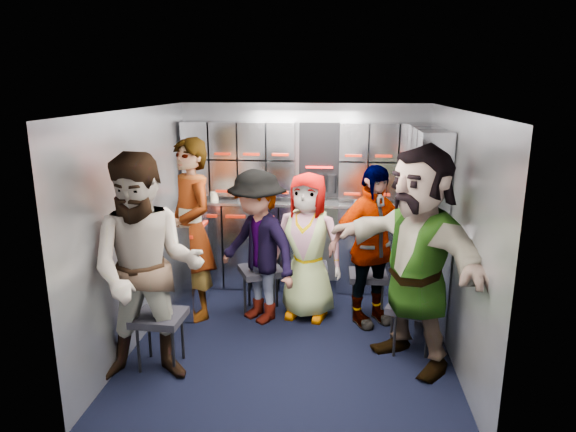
# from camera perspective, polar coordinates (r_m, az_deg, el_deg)

# --- Properties ---
(floor) EXTENTS (3.00, 3.00, 0.00)m
(floor) POSITION_cam_1_polar(r_m,az_deg,el_deg) (4.92, 0.43, -13.51)
(floor) COLOR black
(floor) RESTS_ON ground
(wall_back) EXTENTS (2.80, 0.04, 2.10)m
(wall_back) POSITION_cam_1_polar(r_m,az_deg,el_deg) (5.97, 1.77, 2.32)
(wall_back) COLOR #9AA0A8
(wall_back) RESTS_ON ground
(wall_left) EXTENTS (0.04, 3.00, 2.10)m
(wall_left) POSITION_cam_1_polar(r_m,az_deg,el_deg) (4.85, -16.26, -1.16)
(wall_left) COLOR #9AA0A8
(wall_left) RESTS_ON ground
(wall_right) EXTENTS (0.04, 3.00, 2.10)m
(wall_right) POSITION_cam_1_polar(r_m,az_deg,el_deg) (4.62, 18.05, -2.08)
(wall_right) COLOR #9AA0A8
(wall_right) RESTS_ON ground
(ceiling) EXTENTS (2.80, 3.00, 0.02)m
(ceiling) POSITION_cam_1_polar(r_m,az_deg,el_deg) (4.35, 0.49, 11.73)
(ceiling) COLOR silver
(ceiling) RESTS_ON wall_back
(cart_bank_back) EXTENTS (2.68, 0.38, 0.99)m
(cart_bank_back) POSITION_cam_1_polar(r_m,az_deg,el_deg) (5.91, 1.58, -3.37)
(cart_bank_back) COLOR #A1A6B1
(cart_bank_back) RESTS_ON ground
(cart_bank_left) EXTENTS (0.38, 0.76, 0.99)m
(cart_bank_left) POSITION_cam_1_polar(r_m,az_deg,el_deg) (5.45, -11.63, -5.28)
(cart_bank_left) COLOR #A1A6B1
(cart_bank_left) RESTS_ON ground
(counter) EXTENTS (2.68, 0.42, 0.03)m
(counter) POSITION_cam_1_polar(r_m,az_deg,el_deg) (5.77, 1.62, 1.54)
(counter) COLOR silver
(counter) RESTS_ON cart_bank_back
(locker_bank_back) EXTENTS (2.68, 0.28, 0.82)m
(locker_bank_back) POSITION_cam_1_polar(r_m,az_deg,el_deg) (5.75, 1.70, 6.30)
(locker_bank_back) COLOR #A1A6B1
(locker_bank_back) RESTS_ON wall_back
(locker_bank_right) EXTENTS (0.28, 1.00, 0.82)m
(locker_bank_right) POSITION_cam_1_polar(r_m,az_deg,el_deg) (5.16, 15.21, 4.85)
(locker_bank_right) COLOR #A1A6B1
(locker_bank_right) RESTS_ON wall_right
(right_cabinet) EXTENTS (0.28, 1.20, 1.00)m
(right_cabinet) POSITION_cam_1_polar(r_m,az_deg,el_deg) (5.32, 14.67, -5.90)
(right_cabinet) COLOR #A1A6B1
(right_cabinet) RESTS_ON ground
(coffee_niche) EXTENTS (0.46, 0.16, 0.84)m
(coffee_niche) POSITION_cam_1_polar(r_m,az_deg,el_deg) (5.80, 3.52, 6.15)
(coffee_niche) COLOR black
(coffee_niche) RESTS_ON wall_back
(red_latch_strip) EXTENTS (2.60, 0.02, 0.03)m
(red_latch_strip) POSITION_cam_1_polar(r_m,az_deg,el_deg) (5.61, 1.46, -0.26)
(red_latch_strip) COLOR #AD1A08
(red_latch_strip) RESTS_ON cart_bank_back
(jump_seat_near_left) EXTENTS (0.41, 0.39, 0.47)m
(jump_seat_near_left) POSITION_cam_1_polar(r_m,az_deg,el_deg) (4.45, -14.09, -11.15)
(jump_seat_near_left) COLOR black
(jump_seat_near_left) RESTS_ON ground
(jump_seat_mid_left) EXTENTS (0.53, 0.52, 0.48)m
(jump_seat_mid_left) POSITION_cam_1_polar(r_m,az_deg,el_deg) (5.30, -3.02, -6.35)
(jump_seat_mid_left) COLOR black
(jump_seat_mid_left) RESTS_ON ground
(jump_seat_center) EXTENTS (0.42, 0.41, 0.47)m
(jump_seat_center) POSITION_cam_1_polar(r_m,az_deg,el_deg) (5.39, 2.26, -6.12)
(jump_seat_center) COLOR black
(jump_seat_center) RESTS_ON ground
(jump_seat_mid_right) EXTENTS (0.39, 0.37, 0.45)m
(jump_seat_mid_right) POSITION_cam_1_polar(r_m,az_deg,el_deg) (5.31, 8.88, -6.79)
(jump_seat_mid_right) COLOR black
(jump_seat_mid_right) RESTS_ON ground
(jump_seat_near_right) EXTENTS (0.47, 0.46, 0.44)m
(jump_seat_near_right) POSITION_cam_1_polar(r_m,az_deg,el_deg) (4.69, 13.42, -10.13)
(jump_seat_near_right) COLOR black
(jump_seat_near_right) RESTS_ON ground
(attendant_standing) EXTENTS (0.76, 0.79, 1.81)m
(attendant_standing) POSITION_cam_1_polar(r_m,az_deg,el_deg) (5.17, -10.69, -1.51)
(attendant_standing) COLOR black
(attendant_standing) RESTS_ON ground
(attendant_arc_a) EXTENTS (1.00, 0.84, 1.83)m
(attendant_arc_a) POSITION_cam_1_polar(r_m,az_deg,el_deg) (4.11, -15.36, -5.90)
(attendant_arc_a) COLOR black
(attendant_arc_a) RESTS_ON ground
(attendant_arc_b) EXTENTS (1.12, 1.06, 1.53)m
(attendant_arc_b) POSITION_cam_1_polar(r_m,az_deg,el_deg) (5.02, -3.38, -3.46)
(attendant_arc_b) COLOR black
(attendant_arc_b) RESTS_ON ground
(attendant_arc_c) EXTENTS (0.81, 0.61, 1.48)m
(attendant_arc_c) POSITION_cam_1_polar(r_m,az_deg,el_deg) (5.11, 2.18, -3.38)
(attendant_arc_c) COLOR black
(attendant_arc_c) RESTS_ON ground
(attendant_arc_d) EXTENTS (0.99, 0.82, 1.58)m
(attendant_arc_d) POSITION_cam_1_polar(r_m,az_deg,el_deg) (5.01, 9.16, -3.34)
(attendant_arc_d) COLOR black
(attendant_arc_d) RESTS_ON ground
(attendant_arc_e) EXTENTS (1.51, 1.70, 1.87)m
(attendant_arc_e) POSITION_cam_1_polar(r_m,az_deg,el_deg) (4.32, 14.15, -4.52)
(attendant_arc_e) COLOR black
(attendant_arc_e) RESTS_ON ground
(bottle_left) EXTENTS (0.06, 0.06, 0.23)m
(bottle_left) POSITION_cam_1_polar(r_m,az_deg,el_deg) (5.79, -5.28, 2.85)
(bottle_left) COLOR white
(bottle_left) RESTS_ON counter
(bottle_mid) EXTENTS (0.07, 0.07, 0.26)m
(bottle_mid) POSITION_cam_1_polar(r_m,az_deg,el_deg) (5.77, -4.49, 2.96)
(bottle_mid) COLOR white
(bottle_mid) RESTS_ON counter
(bottle_right) EXTENTS (0.06, 0.06, 0.26)m
(bottle_right) POSITION_cam_1_polar(r_m,az_deg,el_deg) (5.68, 7.67, 2.71)
(bottle_right) COLOR white
(bottle_right) RESTS_ON counter
(cup_left) EXTENTS (0.09, 0.09, 0.10)m
(cup_left) POSITION_cam_1_polar(r_m,az_deg,el_deg) (5.85, -8.17, 2.23)
(cup_left) COLOR #C1AE88
(cup_left) RESTS_ON counter
(cup_right) EXTENTS (0.07, 0.07, 0.09)m
(cup_right) POSITION_cam_1_polar(r_m,az_deg,el_deg) (5.74, 13.42, 1.69)
(cup_right) COLOR #C1AE88
(cup_right) RESTS_ON counter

